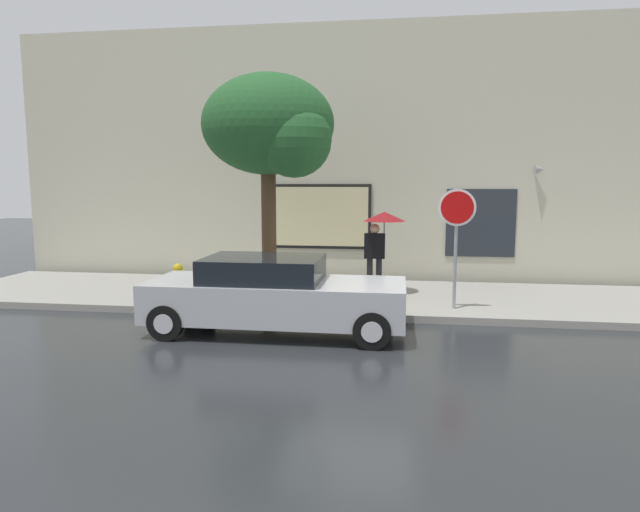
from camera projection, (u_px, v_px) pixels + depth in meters
ground_plane at (347, 334)px, 10.01m from camera, size 60.00×60.00×0.00m
sidewalk at (359, 297)px, 12.94m from camera, size 20.00×4.00×0.15m
building_facade at (367, 156)px, 14.95m from camera, size 20.00×0.67×7.00m
parked_car at (274, 295)px, 10.09m from camera, size 4.72×1.85×1.41m
fire_hydrant at (178, 280)px, 12.57m from camera, size 0.30×0.44×0.78m
pedestrian_with_umbrella at (381, 229)px, 12.87m from camera, size 0.99×0.99×1.94m
street_tree at (273, 129)px, 11.52m from camera, size 2.83×2.41×4.90m
stop_sign at (457, 225)px, 11.19m from camera, size 0.76×0.10×2.49m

